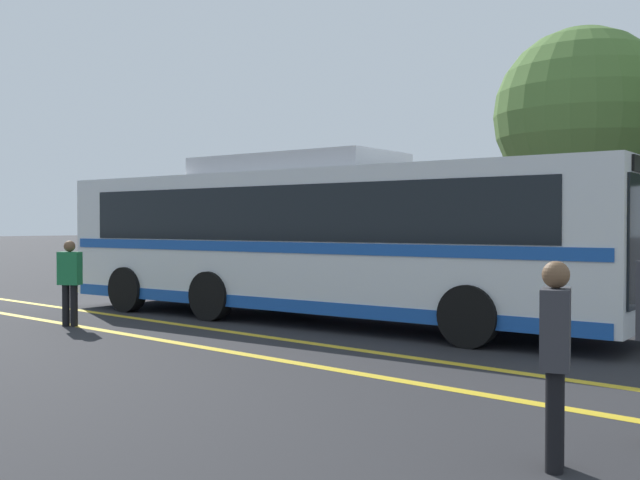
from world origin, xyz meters
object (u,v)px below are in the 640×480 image
at_px(parked_car_2, 521,282).
at_px(transit_bus, 319,236).
at_px(parked_car_0, 188,262).
at_px(tree_1, 583,116).
at_px(pedestrian_0, 70,278).
at_px(parked_car_1, 336,268).
at_px(pedestrian_1, 555,351).

bearing_deg(parked_car_2, transit_bus, -22.54).
height_order(parked_car_0, tree_1, tree_1).
bearing_deg(tree_1, parked_car_0, -166.89).
bearing_deg(pedestrian_0, parked_car_2, 27.58).
bearing_deg(parked_car_0, parked_car_2, -94.68).
xyz_separation_m(parked_car_1, pedestrian_0, (0.36, -8.30, 0.18)).
height_order(parked_car_0, parked_car_2, parked_car_0).
height_order(parked_car_1, pedestrian_1, pedestrian_1).
height_order(transit_bus, parked_car_2, transit_bus).
bearing_deg(pedestrian_1, transit_bus, -148.04).
bearing_deg(tree_1, pedestrian_1, -68.57).
xyz_separation_m(parked_car_2, tree_1, (0.11, 3.16, 4.08)).
relative_size(parked_car_0, tree_1, 0.63).
bearing_deg(parked_car_2, pedestrian_0, -28.92).
height_order(parked_car_0, pedestrian_1, pedestrian_1).
distance_m(pedestrian_1, tree_1, 14.61).
distance_m(transit_bus, tree_1, 8.46).
distance_m(parked_car_0, pedestrian_0, 10.96).
relative_size(transit_bus, parked_car_1, 3.04).
bearing_deg(parked_car_1, pedestrian_0, -0.67).
xyz_separation_m(parked_car_0, pedestrian_0, (7.02, -8.42, 0.25)).
height_order(parked_car_0, parked_car_1, parked_car_1).
distance_m(transit_bus, parked_car_2, 5.03).
bearing_deg(parked_car_0, transit_bus, -118.31).
relative_size(parked_car_0, parked_car_1, 1.04).
xyz_separation_m(transit_bus, pedestrian_1, (7.45, -5.58, -0.77)).
xyz_separation_m(transit_bus, parked_car_2, (2.18, 4.40, -1.06)).
xyz_separation_m(parked_car_0, pedestrian_1, (17.53, -10.26, 0.26)).
xyz_separation_m(parked_car_1, tree_1, (5.71, 3.00, 3.97)).
bearing_deg(tree_1, parked_car_2, -92.02).
bearing_deg(pedestrian_0, tree_1, 34.99).
bearing_deg(transit_bus, parked_car_2, 148.28).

